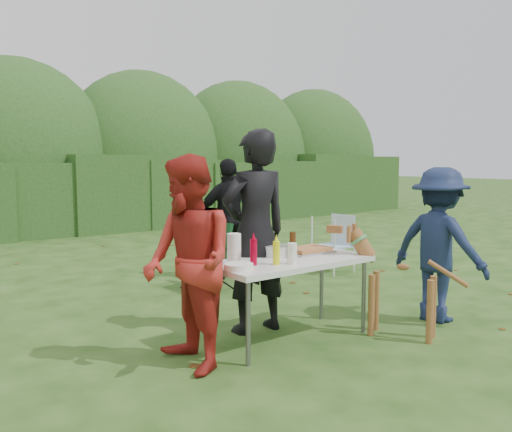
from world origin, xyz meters
TOP-DOWN VIEW (x-y plane):
  - ground at (0.00, 0.00)m, footprint 80.00×80.00m
  - hedge_row at (0.00, 8.00)m, footprint 22.00×1.40m
  - shrub_backdrop at (0.00, 9.60)m, footprint 20.00×2.60m
  - folding_table at (-0.18, -0.26)m, footprint 1.50×0.70m
  - person_cook at (-0.27, 0.13)m, footprint 0.73×0.52m
  - person_red_jacket at (-1.25, -0.30)m, footprint 0.71×0.87m
  - person_black_puffy at (0.88, 2.18)m, footprint 1.04×0.65m
  - child at (1.40, -0.73)m, footprint 0.66×1.05m
  - dog at (0.69, -0.83)m, footprint 0.84×1.12m
  - camping_chair at (0.27, 1.83)m, footprint 0.55×0.55m
  - lawn_chair at (2.28, 1.59)m, footprint 0.50×0.50m
  - food_tray at (0.17, -0.13)m, footprint 0.45×0.30m
  - focaccia_bread at (0.17, -0.13)m, footprint 0.40×0.26m
  - mustard_bottle at (-0.44, -0.38)m, footprint 0.06×0.06m
  - ketchup_bottle at (-0.60, -0.27)m, footprint 0.06×0.06m
  - beer_bottle at (-0.13, -0.24)m, footprint 0.06×0.06m
  - paper_towel_roll at (-0.70, -0.12)m, footprint 0.12×0.12m
  - cup_stack at (-0.31, -0.44)m, footprint 0.08×0.08m
  - pasta_bowl at (-0.17, -0.08)m, footprint 0.26×0.26m
  - plate_stack at (-0.82, -0.35)m, footprint 0.24×0.24m

SIDE VIEW (x-z plane):
  - ground at x=0.00m, z-range 0.00..0.00m
  - lawn_chair at x=2.28m, z-range 0.00..0.83m
  - camping_chair at x=0.27m, z-range 0.00..0.85m
  - dog at x=0.69m, z-range 0.00..0.99m
  - folding_table at x=-0.18m, z-range 0.32..1.06m
  - food_tray at x=0.17m, z-range 0.74..0.76m
  - plate_stack at x=-0.82m, z-range 0.74..0.79m
  - child at x=1.40m, z-range 0.00..1.55m
  - focaccia_bread at x=0.17m, z-range 0.76..0.80m
  - pasta_bowl at x=-0.17m, z-range 0.74..0.84m
  - person_black_puffy at x=0.88m, z-range 0.00..1.64m
  - cup_stack at x=-0.31m, z-range 0.74..0.92m
  - person_red_jacket at x=-1.25m, z-range 0.00..1.67m
  - mustard_bottle at x=-0.44m, z-range 0.74..0.94m
  - hedge_row at x=0.00m, z-range 0.00..1.70m
  - ketchup_bottle at x=-0.60m, z-range 0.74..0.96m
  - beer_bottle at x=-0.13m, z-range 0.74..0.98m
  - paper_towel_roll at x=-0.70m, z-range 0.74..1.00m
  - person_cook at x=-0.27m, z-range 0.00..1.91m
  - shrub_backdrop at x=0.00m, z-range 0.00..3.20m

